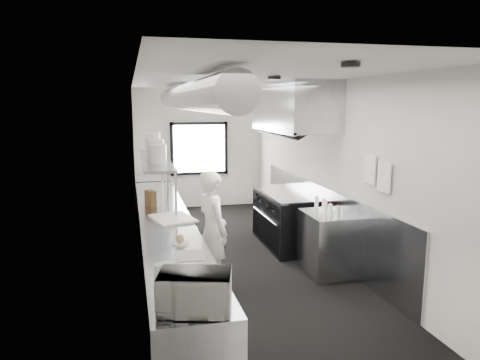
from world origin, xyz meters
TOP-DOWN VIEW (x-y plane):
  - floor at (0.00, 0.00)m, footprint 3.00×8.00m
  - ceiling at (0.00, 0.00)m, footprint 3.00×8.00m
  - wall_back at (0.00, 4.00)m, footprint 3.00×0.02m
  - wall_front at (0.00, -4.00)m, footprint 3.00×0.02m
  - wall_left at (-1.50, 0.00)m, footprint 0.02×8.00m
  - wall_right at (1.50, 0.00)m, footprint 0.02×8.00m
  - wall_cladding at (1.48, 0.30)m, footprint 0.03×5.50m
  - hvac_duct at (-0.70, 0.40)m, footprint 0.40×6.40m
  - service_window at (0.00, 3.96)m, footprint 1.36×0.05m
  - exhaust_hood at (1.10, 0.70)m, footprint 0.81×2.20m
  - prep_counter at (-1.15, -0.50)m, footprint 0.70×6.00m
  - pass_shelf at (-1.19, 1.00)m, footprint 0.45×3.00m
  - range at (1.04, 0.70)m, footprint 0.88×1.60m
  - bottle_station at (1.15, -0.70)m, footprint 0.65×0.80m
  - far_work_table at (-1.15, 3.20)m, footprint 0.70×1.20m
  - notice_sheet_a at (1.47, -1.20)m, footprint 0.02×0.28m
  - notice_sheet_b at (1.47, -1.55)m, footprint 0.02×0.28m
  - line_cook at (-0.57, -0.84)m, footprint 0.54×0.67m
  - microwave at (-1.15, -3.26)m, footprint 0.59×0.50m
  - deli_tub_a at (-1.35, -2.48)m, footprint 0.17×0.17m
  - deli_tub_b at (-1.30, -2.50)m, footprint 0.19×0.19m
  - newspaper at (-1.03, -2.02)m, footprint 0.30×0.36m
  - small_plate at (-1.08, -1.60)m, footprint 0.21×0.21m
  - pastry at (-1.08, -1.60)m, footprint 0.10×0.10m
  - cutting_board at (-1.06, -0.49)m, footprint 0.65×0.76m
  - knife_block at (-1.31, 0.40)m, footprint 0.18×0.24m
  - plate_stack_a at (-1.17, 0.35)m, footprint 0.26×0.26m
  - plate_stack_b at (-1.20, 0.59)m, footprint 0.32×0.32m
  - plate_stack_c at (-1.22, 1.10)m, footprint 0.26×0.26m
  - plate_stack_d at (-1.18, 1.57)m, footprint 0.31×0.31m
  - squeeze_bottle_a at (1.12, -1.02)m, footprint 0.07×0.07m
  - squeeze_bottle_b at (1.07, -0.90)m, footprint 0.06×0.06m
  - squeeze_bottle_c at (1.08, -0.72)m, footprint 0.07×0.07m
  - squeeze_bottle_d at (1.14, -0.53)m, footprint 0.06×0.06m
  - squeeze_bottle_e at (1.09, -0.37)m, footprint 0.08×0.08m

SIDE VIEW (x-z plane):
  - floor at x=0.00m, z-range -0.01..0.01m
  - prep_counter at x=-1.15m, z-range 0.00..0.90m
  - bottle_station at x=1.15m, z-range 0.00..0.90m
  - far_work_table at x=-1.15m, z-range 0.00..0.90m
  - range at x=1.04m, z-range 0.00..0.94m
  - wall_cladding at x=1.48m, z-range 0.00..1.10m
  - line_cook at x=-0.57m, z-range 0.00..1.60m
  - newspaper at x=-1.03m, z-range 0.90..0.91m
  - small_plate at x=-1.08m, z-range 0.90..0.92m
  - cutting_board at x=-1.06m, z-range 0.90..0.92m
  - deli_tub_a at x=-1.35m, z-range 0.90..1.00m
  - deli_tub_b at x=-1.30m, z-range 0.90..1.01m
  - pastry at x=-1.08m, z-range 0.92..1.01m
  - squeeze_bottle_d at x=1.14m, z-range 0.90..1.07m
  - squeeze_bottle_e at x=1.09m, z-range 0.90..1.08m
  - squeeze_bottle_a at x=1.12m, z-range 0.90..1.08m
  - squeeze_bottle_b at x=1.07m, z-range 0.90..1.08m
  - squeeze_bottle_c at x=1.08m, z-range 0.90..1.09m
  - knife_block at x=-1.31m, z-range 0.90..1.14m
  - microwave at x=-1.15m, z-range 0.90..1.20m
  - service_window at x=0.00m, z-range 0.77..2.02m
  - wall_back at x=0.00m, z-range 0.00..2.80m
  - wall_front at x=0.00m, z-range 0.00..2.80m
  - wall_left at x=-1.50m, z-range 0.00..2.80m
  - wall_right at x=1.50m, z-range 0.00..2.80m
  - pass_shelf at x=-1.19m, z-range 1.20..1.88m
  - notice_sheet_b at x=1.47m, z-range 1.36..1.74m
  - notice_sheet_a at x=1.47m, z-range 1.41..1.79m
  - plate_stack_a at x=-1.17m, z-range 1.57..1.85m
  - plate_stack_b at x=-1.20m, z-range 1.57..1.91m
  - plate_stack_c at x=-1.22m, z-range 1.57..1.91m
  - plate_stack_d at x=-1.18m, z-range 1.57..1.95m
  - exhaust_hood at x=1.10m, z-range 1.95..2.83m
  - hvac_duct at x=-0.70m, z-range 2.35..2.75m
  - ceiling at x=0.00m, z-range 2.79..2.80m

